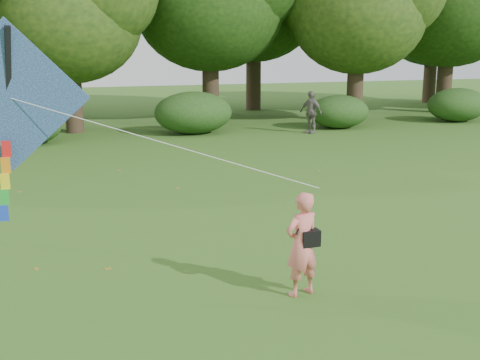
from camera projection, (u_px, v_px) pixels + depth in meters
name	position (u px, v px, depth m)	size (l,w,h in m)	color
ground	(295.00, 298.00, 9.49)	(100.00, 100.00, 0.00)	#265114
man_kite_flyer	(302.00, 244.00, 9.44)	(0.62, 0.40, 1.69)	#E3726B
bystander_right	(311.00, 112.00, 26.89)	(1.11, 0.46, 1.90)	slate
crossbody_bag	(310.00, 237.00, 9.42)	(0.43, 0.20, 0.69)	black
flying_kite	(9.00, 101.00, 9.29)	(5.68, 2.27, 3.18)	#2851AF
tree_line	(141.00, 10.00, 29.90)	(54.70, 15.30, 9.48)	#3A2D1E
shrub_band	(110.00, 119.00, 25.32)	(39.15, 3.22, 1.88)	#264919
fallen_leaves	(120.00, 211.00, 14.40)	(9.72, 12.38, 0.01)	olive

